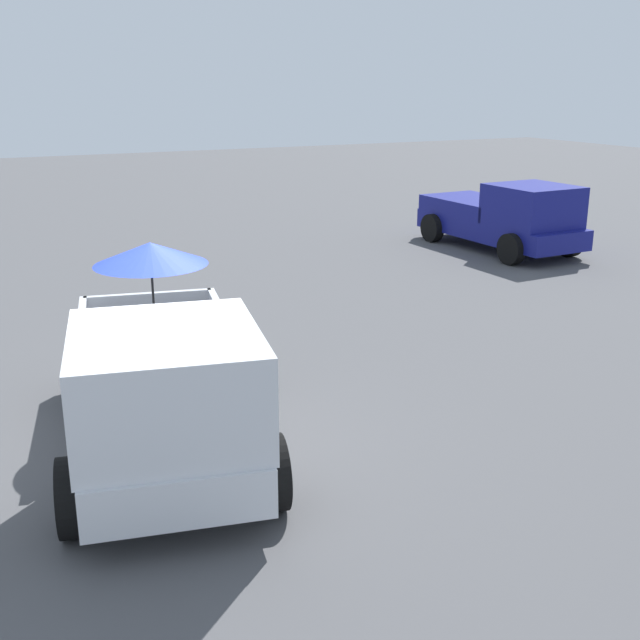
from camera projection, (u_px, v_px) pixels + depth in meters
name	position (u px, v px, depth m)	size (l,w,h in m)	color
ground_plane	(165.00, 445.00, 9.59)	(80.00, 80.00, 0.00)	#4C4C4F
pickup_truck_main	(163.00, 383.00, 8.90)	(5.32, 3.07, 2.35)	black
pickup_truck_far	(504.00, 217.00, 20.32)	(4.86, 2.29, 1.80)	black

